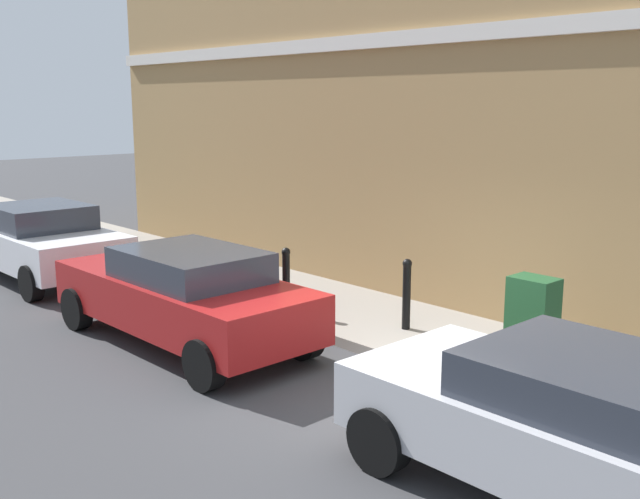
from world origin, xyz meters
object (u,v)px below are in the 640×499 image
Objects in this scene: car_silver at (575,422)px; bollard_far_kerb at (286,278)px; bollard_near_cabinet at (407,292)px; car_red at (184,294)px; car_white at (41,240)px; utility_cabinet at (532,327)px.

car_silver is 3.78× the size of bollard_far_kerb.
bollard_near_cabinet is 1.95m from bollard_far_kerb.
bollard_near_cabinet and bollard_far_kerb have the same top height.
car_red is at bearing 141.41° from bollard_near_cabinet.
car_red reaches higher than bollard_far_kerb.
car_white is (0.02, 11.21, 0.03)m from car_silver.
car_silver reaches higher than bollard_near_cabinet.
utility_cabinet is at bearing -51.62° from car_silver.
utility_cabinet is (2.24, 1.78, -0.04)m from car_silver.
bollard_near_cabinet is at bearing -67.64° from bollard_far_kerb.
bollard_near_cabinet is (2.32, -7.33, -0.04)m from car_white.
bollard_near_cabinet is (2.48, -1.98, -0.03)m from car_red.
bollard_near_cabinet is 1.00× the size of bollard_far_kerb.
bollard_near_cabinet is (0.10, 2.10, 0.02)m from utility_cabinet.
car_red reaches higher than utility_cabinet.
bollard_near_cabinet is at bearing -31.22° from car_silver.
car_silver is at bearing -141.48° from utility_cabinet.
utility_cabinet is at bearing -150.48° from car_red.
bollard_far_kerb is (1.74, -0.17, -0.03)m from car_red.
car_white is 4.10× the size of bollard_near_cabinet.
bollard_far_kerb is (1.60, 5.69, -0.01)m from car_silver.
car_white is at bearing -2.44° from car_red.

